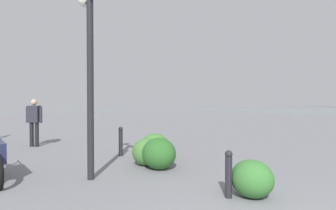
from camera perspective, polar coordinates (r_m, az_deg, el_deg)
The scene contains 8 objects.
lamppost at distance 6.00m, azimuth -16.09°, elevation 10.48°, with size 0.98×0.28×4.00m.
pedestrian at distance 10.89m, azimuth -26.38°, elevation -2.68°, with size 0.44×0.49×1.71m.
bollard_near at distance 4.90m, azimuth 12.66°, elevation -13.81°, with size 0.13×0.13×0.82m.
bollard_mid at distance 8.30m, azimuth -9.94°, elevation -7.42°, with size 0.13×0.13×0.88m.
shrub_low at distance 7.62m, azimuth -2.78°, elevation -8.81°, with size 0.88×0.79×0.75m.
shrub_round at distance 5.05m, azimuth 17.28°, elevation -14.59°, with size 0.76×0.68×0.65m.
shrub_wide at distance 6.68m, azimuth -1.92°, elevation -10.18°, with size 0.89×0.80×0.76m.
shrub_tall at distance 7.08m, azimuth -4.54°, elevation -9.82°, with size 0.81×0.73×0.69m.
Camera 1 is at (-0.98, 2.52, 1.68)m, focal length 28.92 mm.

